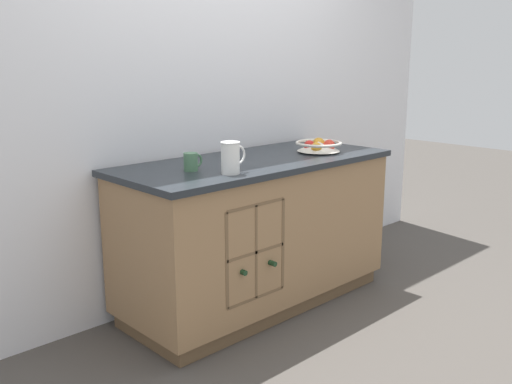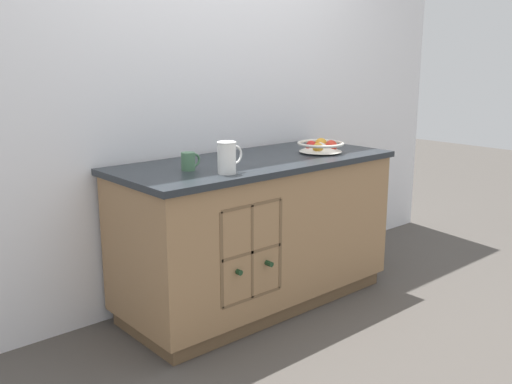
% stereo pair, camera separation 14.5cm
% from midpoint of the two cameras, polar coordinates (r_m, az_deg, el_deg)
% --- Properties ---
extents(ground_plane, '(14.00, 14.00, 0.00)m').
position_cam_midpoint_polar(ground_plane, '(3.57, 1.18, -10.91)').
color(ground_plane, '#4C4742').
extents(back_wall, '(4.40, 0.06, 2.55)m').
position_cam_midpoint_polar(back_wall, '(3.57, -3.17, 10.24)').
color(back_wall, white).
rests_on(back_wall, ground_plane).
extents(kitchen_island, '(1.70, 0.73, 0.89)m').
position_cam_midpoint_polar(kitchen_island, '(3.41, 1.21, -3.99)').
color(kitchen_island, brown).
rests_on(kitchen_island, ground_plane).
extents(fruit_bowl, '(0.29, 0.29, 0.09)m').
position_cam_midpoint_polar(fruit_bowl, '(3.56, 7.65, 4.58)').
color(fruit_bowl, silver).
rests_on(fruit_bowl, kitchen_island).
extents(white_pitcher, '(0.15, 0.10, 0.16)m').
position_cam_midpoint_polar(white_pitcher, '(2.88, -1.45, 3.55)').
color(white_pitcher, white).
rests_on(white_pitcher, kitchen_island).
extents(ceramic_mug, '(0.11, 0.07, 0.09)m').
position_cam_midpoint_polar(ceramic_mug, '(2.99, -5.36, 3.08)').
color(ceramic_mug, '#4C7A56').
rests_on(ceramic_mug, kitchen_island).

